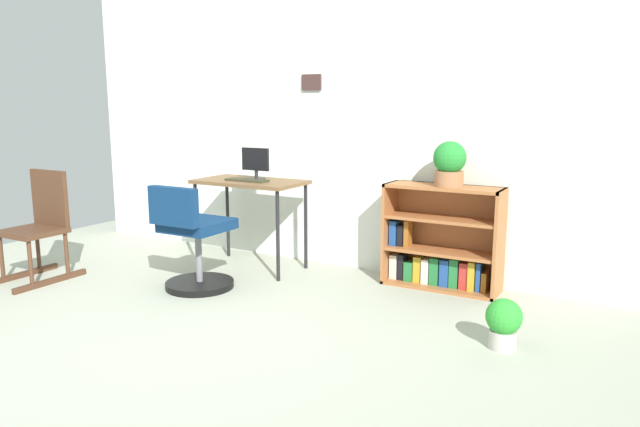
# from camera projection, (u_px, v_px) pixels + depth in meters

# --- Properties ---
(ground_plane) EXTENTS (6.24, 6.24, 0.00)m
(ground_plane) POSITION_uv_depth(u_px,v_px,m) (146.00, 344.00, 3.54)
(ground_plane) COLOR #A2A794
(wall_back) EXTENTS (5.20, 0.12, 2.47)m
(wall_back) POSITION_uv_depth(u_px,v_px,m) (324.00, 122.00, 5.15)
(wall_back) COLOR silver
(wall_back) RESTS_ON ground_plane
(desk) EXTENTS (0.92, 0.51, 0.76)m
(desk) POSITION_uv_depth(u_px,v_px,m) (250.00, 189.00, 5.05)
(desk) COLOR brown
(desk) RESTS_ON ground_plane
(monitor) EXTENTS (0.26, 0.15, 0.27)m
(monitor) POSITION_uv_depth(u_px,v_px,m) (256.00, 163.00, 5.04)
(monitor) COLOR #262628
(monitor) RESTS_ON desk
(keyboard) EXTENTS (0.38, 0.12, 0.02)m
(keyboard) POSITION_uv_depth(u_px,v_px,m) (247.00, 180.00, 4.96)
(keyboard) COLOR #353322
(keyboard) RESTS_ON desk
(office_chair) EXTENTS (0.52, 0.55, 0.81)m
(office_chair) POSITION_uv_depth(u_px,v_px,m) (193.00, 244.00, 4.50)
(office_chair) COLOR black
(office_chair) RESTS_ON ground_plane
(rocking_chair) EXTENTS (0.42, 0.64, 0.87)m
(rocking_chair) POSITION_uv_depth(u_px,v_px,m) (40.00, 225.00, 4.78)
(rocking_chair) COLOR #4C2F1E
(rocking_chair) RESTS_ON ground_plane
(bookshelf_low) EXTENTS (0.88, 0.30, 0.79)m
(bookshelf_low) POSITION_uv_depth(u_px,v_px,m) (441.00, 243.00, 4.59)
(bookshelf_low) COLOR #A15F33
(bookshelf_low) RESTS_ON ground_plane
(potted_plant_on_shelf) EXTENTS (0.24, 0.24, 0.33)m
(potted_plant_on_shelf) POSITION_uv_depth(u_px,v_px,m) (450.00, 163.00, 4.40)
(potted_plant_on_shelf) COLOR #9E6642
(potted_plant_on_shelf) RESTS_ON bookshelf_low
(potted_plant_floor) EXTENTS (0.21, 0.21, 0.30)m
(potted_plant_floor) POSITION_uv_depth(u_px,v_px,m) (504.00, 322.00, 3.45)
(potted_plant_floor) COLOR #B7B2A8
(potted_plant_floor) RESTS_ON ground_plane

